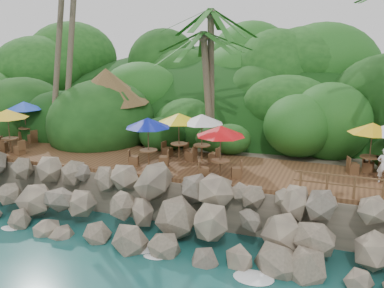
% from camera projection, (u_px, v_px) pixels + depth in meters
% --- Properties ---
extents(ground, '(140.00, 140.00, 0.00)m').
position_uv_depth(ground, '(142.00, 256.00, 18.36)').
color(ground, '#19514F').
rests_on(ground, ground).
extents(land_base, '(32.00, 25.20, 2.10)m').
position_uv_depth(land_base, '(239.00, 144.00, 32.65)').
color(land_base, gray).
rests_on(land_base, ground).
extents(jungle_hill, '(44.80, 28.00, 15.40)m').
position_uv_depth(jungle_hill, '(259.00, 136.00, 39.72)').
color(jungle_hill, '#143811').
rests_on(jungle_hill, ground).
extents(seawall, '(29.00, 4.00, 2.30)m').
position_uv_depth(seawall, '(161.00, 212.00, 19.90)').
color(seawall, gray).
rests_on(seawall, ground).
extents(terrace, '(26.00, 5.00, 0.20)m').
position_uv_depth(terrace, '(192.00, 166.00, 23.28)').
color(terrace, brown).
rests_on(terrace, land_base).
extents(jungle_foliage, '(44.00, 16.00, 12.00)m').
position_uv_depth(jungle_foliage, '(235.00, 161.00, 32.00)').
color(jungle_foliage, '#143811').
rests_on(jungle_foliage, ground).
extents(foam_line, '(25.20, 0.80, 0.06)m').
position_uv_depth(foam_line, '(145.00, 252.00, 18.63)').
color(foam_line, white).
rests_on(foam_line, ground).
extents(palapa, '(5.37, 5.37, 4.60)m').
position_uv_depth(palapa, '(106.00, 86.00, 27.79)').
color(palapa, brown).
rests_on(palapa, ground).
extents(dining_clusters, '(25.53, 5.55, 2.54)m').
position_uv_depth(dining_clusters, '(181.00, 125.00, 22.85)').
color(dining_clusters, brown).
rests_on(dining_clusters, terrace).
extents(railing, '(6.10, 0.10, 1.00)m').
position_uv_depth(railing, '(369.00, 187.00, 18.06)').
color(railing, brown).
rests_on(railing, terrace).
extents(waiter, '(0.65, 0.47, 1.66)m').
position_uv_depth(waiter, '(384.00, 166.00, 20.15)').
color(waiter, white).
rests_on(waiter, terrace).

